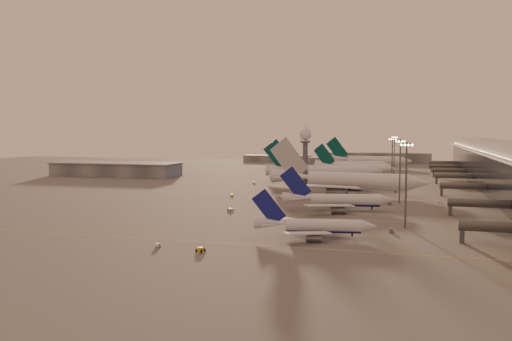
# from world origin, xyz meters

# --- Properties ---
(ground) EXTENTS (700.00, 700.00, 0.00)m
(ground) POSITION_xyz_m (0.00, 0.00, 0.00)
(ground) COLOR #605D5D
(ground) RESTS_ON ground
(taxiway_markings) EXTENTS (180.00, 185.25, 0.02)m
(taxiway_markings) POSITION_xyz_m (30.00, 56.00, 0.01)
(taxiway_markings) COLOR gold
(taxiway_markings) RESTS_ON ground
(hangar) EXTENTS (82.00, 27.00, 8.50)m
(hangar) POSITION_xyz_m (-120.00, 140.00, 4.32)
(hangar) COLOR #5B5D61
(hangar) RESTS_ON ground
(radar_tower) EXTENTS (6.40, 6.40, 31.10)m
(radar_tower) POSITION_xyz_m (5.00, 120.00, 20.95)
(radar_tower) COLOR #505256
(radar_tower) RESTS_ON ground
(mast_a) EXTENTS (3.60, 0.56, 25.00)m
(mast_a) POSITION_xyz_m (58.00, 0.00, 13.74)
(mast_a) COLOR #505256
(mast_a) RESTS_ON ground
(mast_b) EXTENTS (3.60, 0.56, 25.00)m
(mast_b) POSITION_xyz_m (55.00, 55.00, 13.74)
(mast_b) COLOR #505256
(mast_b) RESTS_ON ground
(mast_c) EXTENTS (3.60, 0.56, 25.00)m
(mast_c) POSITION_xyz_m (50.00, 110.00, 13.74)
(mast_c) COLOR #505256
(mast_c) RESTS_ON ground
(mast_d) EXTENTS (3.60, 0.56, 25.00)m
(mast_d) POSITION_xyz_m (48.00, 200.00, 13.74)
(mast_d) COLOR #505256
(mast_d) RESTS_ON ground
(distant_horizon) EXTENTS (165.00, 37.50, 9.00)m
(distant_horizon) POSITION_xyz_m (2.62, 325.14, 3.89)
(distant_horizon) COLOR #5B5D61
(distant_horizon) RESTS_ON ground
(narrowbody_near) EXTENTS (32.70, 25.89, 12.85)m
(narrowbody_near) POSITION_xyz_m (35.22, -21.31, 2.60)
(narrowbody_near) COLOR silver
(narrowbody_near) RESTS_ON ground
(narrowbody_mid) EXTENTS (39.76, 31.46, 15.66)m
(narrowbody_mid) POSITION_xyz_m (34.53, 28.72, 3.17)
(narrowbody_mid) COLOR silver
(narrowbody_mid) RESTS_ON ground
(widebody_white) EXTENTS (72.26, 57.54, 25.49)m
(widebody_white) POSITION_xyz_m (31.59, 81.09, 4.42)
(widebody_white) COLOR silver
(widebody_white) RESTS_ON ground
(greentail_a) EXTENTS (63.95, 50.89, 23.91)m
(greentail_a) POSITION_xyz_m (12.85, 134.93, 4.22)
(greentail_a) COLOR silver
(greentail_a) RESTS_ON ground
(greentail_b) EXTENTS (53.44, 42.78, 19.58)m
(greentail_b) POSITION_xyz_m (23.76, 188.16, 3.46)
(greentail_b) COLOR silver
(greentail_b) RESTS_ON ground
(greentail_c) EXTENTS (53.63, 43.20, 19.47)m
(greentail_c) POSITION_xyz_m (19.85, 218.53, 3.44)
(greentail_c) COLOR silver
(greentail_c) RESTS_ON ground
(greentail_d) EXTENTS (65.40, 52.61, 23.77)m
(greentail_d) POSITION_xyz_m (27.10, 260.50, 4.20)
(greentail_d) COLOR silver
(greentail_d) RESTS_ON ground
(gsv_truck_a) EXTENTS (5.48, 2.49, 2.14)m
(gsv_truck_a) POSITION_xyz_m (1.43, -44.39, 1.09)
(gsv_truck_a) COLOR white
(gsv_truck_a) RESTS_ON ground
(gsv_tug_near) EXTENTS (3.19, 4.36, 1.12)m
(gsv_tug_near) POSITION_xyz_m (12.98, -46.49, 0.58)
(gsv_tug_near) COLOR gold
(gsv_tug_near) RESTS_ON ground
(gsv_catering_a) EXTENTS (5.39, 2.77, 4.31)m
(gsv_catering_a) POSITION_xyz_m (54.65, -9.21, 2.15)
(gsv_catering_a) COLOR #595C5F
(gsv_catering_a) RESTS_ON ground
(gsv_tug_mid) EXTENTS (4.26, 3.78, 1.04)m
(gsv_tug_mid) POSITION_xyz_m (-1.18, 16.18, 0.54)
(gsv_tug_mid) COLOR white
(gsv_tug_mid) RESTS_ON ground
(gsv_truck_b) EXTENTS (6.12, 2.86, 2.38)m
(gsv_truck_b) POSITION_xyz_m (52.03, 49.75, 1.21)
(gsv_truck_b) COLOR #595C5F
(gsv_truck_b) RESTS_ON ground
(gsv_truck_c) EXTENTS (4.11, 5.04, 1.97)m
(gsv_truck_c) POSITION_xyz_m (-14.62, 58.18, 1.00)
(gsv_truck_c) COLOR gold
(gsv_truck_c) RESTS_ON ground
(gsv_catering_b) EXTENTS (4.82, 2.71, 3.75)m
(gsv_catering_b) POSITION_xyz_m (69.59, 60.93, 1.87)
(gsv_catering_b) COLOR white
(gsv_catering_b) RESTS_ON ground
(gsv_tug_far) EXTENTS (2.51, 3.82, 1.04)m
(gsv_tug_far) POSITION_xyz_m (16.64, 105.31, 0.53)
(gsv_tug_far) COLOR #595C5F
(gsv_tug_far) RESTS_ON ground
(gsv_truck_d) EXTENTS (3.19, 6.47, 2.50)m
(gsv_truck_d) POSITION_xyz_m (-21.91, 115.57, 1.28)
(gsv_truck_d) COLOR white
(gsv_truck_d) RESTS_ON ground
(gsv_tug_hangar) EXTENTS (3.35, 2.46, 0.86)m
(gsv_tug_hangar) POSITION_xyz_m (47.88, 158.77, 0.44)
(gsv_tug_hangar) COLOR gold
(gsv_tug_hangar) RESTS_ON ground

